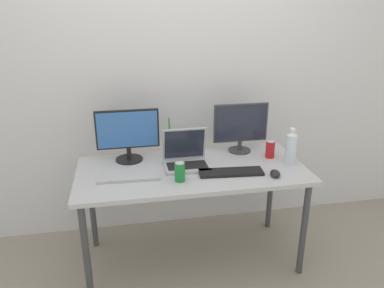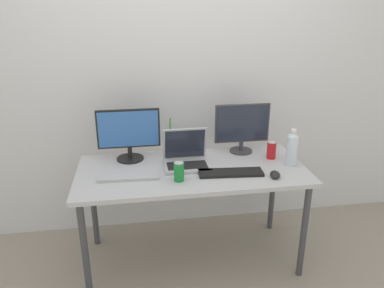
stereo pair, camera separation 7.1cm
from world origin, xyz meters
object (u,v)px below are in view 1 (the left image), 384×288
keyboard_aux (231,172)px  laptop_silver (186,157)px  work_desk (192,177)px  soda_can_near_keyboard (270,149)px  soda_can_by_laptop (180,172)px  keyboard_main (129,177)px  mouse_by_keyboard (275,173)px  bamboo_vase (170,148)px  water_bottle (291,147)px  monitor_center (241,126)px  monitor_left (128,134)px

keyboard_aux → laptop_silver: bearing=148.9°
work_desk → soda_can_near_keyboard: 0.62m
work_desk → keyboard_aux: (0.24, -0.13, 0.08)m
soda_can_near_keyboard → soda_can_by_laptop: bearing=-159.8°
keyboard_main → mouse_by_keyboard: mouse_by_keyboard is taller
laptop_silver → soda_can_near_keyboard: 0.63m
soda_can_near_keyboard → bamboo_vase: size_ratio=0.43×
mouse_by_keyboard → water_bottle: 0.27m
monitor_center → soda_can_by_laptop: 0.69m
work_desk → laptop_silver: laptop_silver is taller
keyboard_aux → water_bottle: water_bottle is taller
water_bottle → monitor_left: bearing=166.4°
work_desk → laptop_silver: bearing=115.9°
bamboo_vase → work_desk: bearing=-64.7°
monitor_left → water_bottle: 1.15m
water_bottle → soda_can_by_laptop: (-0.81, -0.13, -0.06)m
mouse_by_keyboard → soda_can_near_keyboard: (0.09, 0.31, 0.04)m
bamboo_vase → soda_can_by_laptop: bearing=-88.9°
work_desk → soda_can_near_keyboard: soda_can_near_keyboard is taller
monitor_center → keyboard_aux: 0.46m
monitor_left → work_desk: bearing=-28.8°
water_bottle → keyboard_aux: bearing=-169.0°
keyboard_aux → mouse_by_keyboard: 0.29m
monitor_center → water_bottle: monitor_center is taller
keyboard_aux → mouse_by_keyboard: size_ratio=4.16×
laptop_silver → bamboo_vase: 0.21m
monitor_left → keyboard_main: bearing=-92.2°
monitor_left → bamboo_vase: size_ratio=1.50×
soda_can_near_keyboard → work_desk: bearing=-171.4°
water_bottle → bamboo_vase: bearing=160.2°
laptop_silver → water_bottle: bearing=-8.3°
monitor_center → water_bottle: bearing=-46.2°
work_desk → water_bottle: size_ratio=5.98×
soda_can_near_keyboard → bamboo_vase: (-0.72, 0.16, -0.00)m
monitor_left → soda_can_by_laptop: monitor_left is taller
keyboard_main → bamboo_vase: (0.31, 0.33, 0.05)m
soda_can_near_keyboard → water_bottle: bearing=-53.6°
keyboard_main → mouse_by_keyboard: size_ratio=3.88×
work_desk → soda_can_by_laptop: bearing=-122.9°
work_desk → monitor_left: 0.55m
soda_can_near_keyboard → laptop_silver: bearing=-177.7°
keyboard_aux → mouse_by_keyboard: (0.27, -0.09, 0.01)m
bamboo_vase → laptop_silver: bearing=-64.9°
keyboard_main → soda_can_by_laptop: 0.34m
keyboard_main → soda_can_by_laptop: (0.32, -0.10, 0.05)m
laptop_silver → keyboard_main: 0.43m
monitor_left → soda_can_near_keyboard: bearing=-7.7°
laptop_silver → keyboard_aux: bearing=-35.6°
monitor_center → soda_can_near_keyboard: monitor_center is taller
bamboo_vase → monitor_center: bearing=-0.3°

